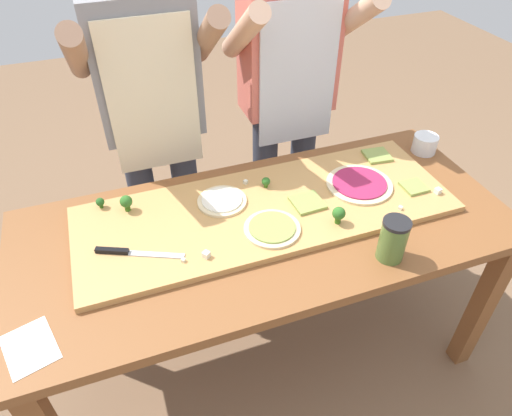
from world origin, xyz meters
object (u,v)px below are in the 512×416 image
at_px(broccoli_floret_back_right, 126,202).
at_px(cheese_crumble_b, 400,208).
at_px(sauce_jar, 393,240).
at_px(pizza_whole_white_garlic, 222,201).
at_px(prep_table, 266,245).
at_px(cheese_crumble_c, 438,191).
at_px(broccoli_floret_back_mid, 100,202).
at_px(cook_right, 288,88).
at_px(pizza_slice_near_left, 307,203).
at_px(recipe_note, 30,347).
at_px(flour_cup, 425,145).
at_px(cheese_crumble_e, 183,260).
at_px(cheese_crumble_a, 206,255).
at_px(cook_left, 152,110).
at_px(pizza_whole_beet_magenta, 359,184).
at_px(broccoli_floret_back_left, 266,182).
at_px(chefs_knife, 127,252).
at_px(pizza_slice_center, 414,187).
at_px(pizza_slice_near_right, 377,156).
at_px(broccoli_floret_front_right, 339,214).
at_px(pizza_whole_pesto_green, 272,228).
at_px(cheese_crumble_d, 247,182).

bearing_deg(broccoli_floret_back_right, cheese_crumble_b, -19.50).
bearing_deg(sauce_jar, pizza_whole_white_garlic, 135.90).
distance_m(prep_table, cheese_crumble_c, 0.68).
height_order(broccoli_floret_back_mid, cook_right, cook_right).
height_order(pizza_slice_near_left, recipe_note, pizza_slice_near_left).
bearing_deg(flour_cup, pizza_slice_near_left, -163.94).
bearing_deg(flour_cup, cheese_crumble_b, -135.80).
xyz_separation_m(cheese_crumble_e, recipe_note, (-0.47, -0.15, -0.03)).
distance_m(broccoli_floret_back_mid, cheese_crumble_e, 0.43).
height_order(flour_cup, sauce_jar, sauce_jar).
height_order(cheese_crumble_a, cook_left, cook_left).
bearing_deg(pizza_whole_beet_magenta, broccoli_floret_back_left, 161.68).
bearing_deg(pizza_slice_near_left, sauce_jar, -64.22).
height_order(cheese_crumble_b, recipe_note, cheese_crumble_b).
distance_m(chefs_knife, pizza_slice_center, 1.09).
height_order(pizza_slice_near_right, sauce_jar, sauce_jar).
height_order(chefs_knife, flour_cup, flour_cup).
height_order(chefs_knife, cook_right, cook_right).
xyz_separation_m(chefs_knife, cheese_crumble_c, (1.15, -0.08, 0.00)).
height_order(broccoli_floret_back_left, cheese_crumble_b, broccoli_floret_back_left).
bearing_deg(broccoli_floret_back_mid, pizza_slice_center, -14.14).
bearing_deg(pizza_slice_near_right, cook_right, 124.12).
xyz_separation_m(broccoli_floret_front_right, broccoli_floret_back_left, (-0.16, 0.28, -0.02)).
distance_m(broccoli_floret_back_right, cheese_crumble_a, 0.39).
distance_m(broccoli_floret_front_right, broccoli_floret_back_left, 0.32).
bearing_deg(chefs_knife, cheese_crumble_a, -23.31).
xyz_separation_m(pizza_slice_near_left, broccoli_floret_back_right, (-0.63, 0.19, 0.03)).
xyz_separation_m(broccoli_floret_back_mid, recipe_note, (-0.24, -0.52, -0.05)).
distance_m(pizza_whole_pesto_green, sauce_jar, 0.40).
bearing_deg(cheese_crumble_b, pizza_slice_center, 36.89).
xyz_separation_m(chefs_knife, pizza_whole_pesto_green, (0.48, -0.05, 0.00)).
height_order(pizza_whole_beet_magenta, sauce_jar, sauce_jar).
height_order(pizza_slice_near_right, cheese_crumble_e, same).
bearing_deg(pizza_slice_center, pizza_whole_pesto_green, -176.58).
distance_m(broccoli_floret_front_right, cheese_crumble_c, 0.44).
distance_m(pizza_whole_beet_magenta, cheese_crumble_c, 0.29).
relative_size(broccoli_floret_back_right, cook_left, 0.04).
distance_m(cheese_crumble_e, cook_right, 0.97).
bearing_deg(cook_right, recipe_note, -142.76).
relative_size(pizza_whole_beet_magenta, cheese_crumble_c, 11.98).
xyz_separation_m(broccoli_floret_front_right, cheese_crumble_a, (-0.48, -0.01, -0.03)).
bearing_deg(sauce_jar, cheese_crumble_d, 122.10).
relative_size(pizza_whole_white_garlic, recipe_note, 1.10).
height_order(broccoli_floret_back_left, cook_left, cook_left).
distance_m(cheese_crumble_a, cook_right, 0.92).
bearing_deg(pizza_whole_beet_magenta, cheese_crumble_b, -68.99).
bearing_deg(broccoli_floret_back_left, pizza_slice_center, -20.61).
distance_m(pizza_slice_center, broccoli_floret_back_mid, 1.18).
bearing_deg(cheese_crumble_d, flour_cup, -0.83).
relative_size(pizza_whole_pesto_green, cheese_crumble_b, 15.31).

